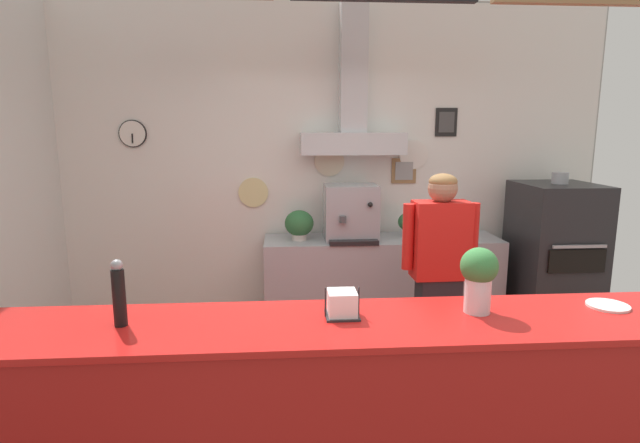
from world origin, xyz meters
name	(u,v)px	position (x,y,z in m)	size (l,w,h in m)	color
back_wall_assembly	(336,158)	(0.01, 2.14, 1.65)	(5.19, 2.53, 3.08)	#9E9E99
service_counter	(387,425)	(0.00, -0.40, 0.53)	(4.16, 0.60, 1.06)	#B21916
back_prep_counter	(381,287)	(0.42, 1.90, 0.46)	(2.16, 0.56, 0.93)	#A3A5AD
pizza_oven	(553,263)	(1.95, 1.69, 0.73)	(0.65, 0.75, 1.55)	#232326
shop_worker	(439,276)	(0.63, 0.85, 0.88)	(0.55, 0.23, 1.62)	#232328
espresso_machine	(351,213)	(0.12, 1.88, 1.18)	(0.47, 0.46, 0.50)	#A3A5AD
potted_basil	(299,224)	(-0.34, 1.88, 1.08)	(0.26, 0.26, 0.27)	beige
potted_thyme	(408,223)	(0.66, 1.91, 1.07)	(0.19, 0.19, 0.23)	beige
napkin_holder	(342,305)	(-0.21, -0.34, 1.12)	(0.16, 0.16, 0.14)	#262628
condiment_plate	(608,306)	(1.11, -0.31, 1.07)	(0.20, 0.20, 0.01)	white
pepper_grinder	(119,293)	(-1.21, -0.38, 1.21)	(0.06, 0.06, 0.30)	black
basil_vase	(479,278)	(0.44, -0.34, 1.23)	(0.18, 0.18, 0.32)	silver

